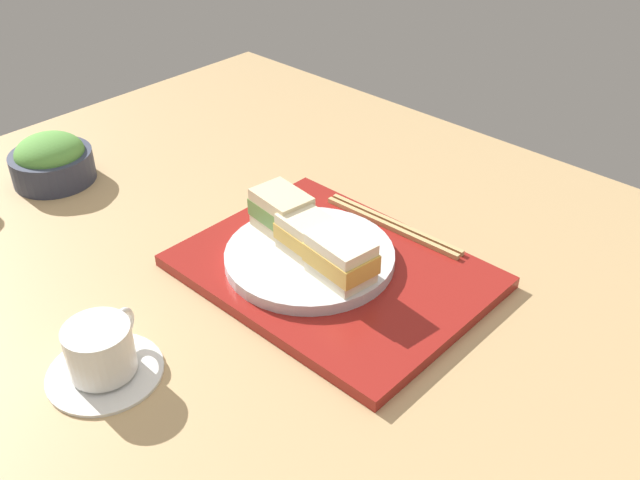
# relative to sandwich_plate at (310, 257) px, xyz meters

# --- Properties ---
(ground_plane) EXTENTS (1.40, 1.00, 0.03)m
(ground_plane) POSITION_rel_sandwich_plate_xyz_m (-0.01, -0.01, -0.04)
(ground_plane) COLOR tan
(serving_tray) EXTENTS (0.38, 0.29, 0.02)m
(serving_tray) POSITION_rel_sandwich_plate_xyz_m (-0.03, -0.01, -0.02)
(serving_tray) COLOR maroon
(serving_tray) RESTS_ON ground_plane
(sandwich_plate) EXTENTS (0.22, 0.22, 0.02)m
(sandwich_plate) POSITION_rel_sandwich_plate_xyz_m (0.00, 0.00, 0.00)
(sandwich_plate) COLOR silver
(sandwich_plate) RESTS_ON serving_tray
(sandwich_near) EXTENTS (0.09, 0.07, 0.06)m
(sandwich_near) POSITION_rel_sandwich_plate_xyz_m (-0.06, 0.01, 0.04)
(sandwich_near) COLOR #EFE5C1
(sandwich_near) RESTS_ON sandwich_plate
(sandwich_middle) EXTENTS (0.09, 0.07, 0.05)m
(sandwich_middle) POSITION_rel_sandwich_plate_xyz_m (0.00, -0.00, 0.03)
(sandwich_middle) COLOR beige
(sandwich_middle) RESTS_ON sandwich_plate
(sandwich_far) EXTENTS (0.09, 0.07, 0.06)m
(sandwich_far) POSITION_rel_sandwich_plate_xyz_m (0.06, -0.01, 0.04)
(sandwich_far) COLOR beige
(sandwich_far) RESTS_ON sandwich_plate
(salad_bowl) EXTENTS (0.13, 0.13, 0.08)m
(salad_bowl) POSITION_rel_sandwich_plate_xyz_m (0.47, 0.10, 0.01)
(salad_bowl) COLOR #33384C
(salad_bowl) RESTS_ON ground_plane
(chopsticks_pair) EXTENTS (0.23, 0.03, 0.01)m
(chopsticks_pair) POSITION_rel_sandwich_plate_xyz_m (-0.03, -0.14, -0.00)
(chopsticks_pair) COLOR tan
(chopsticks_pair) RESTS_ON serving_tray
(coffee_cup) EXTENTS (0.13, 0.13, 0.07)m
(coffee_cup) POSITION_rel_sandwich_plate_xyz_m (0.04, 0.29, 0.00)
(coffee_cup) COLOR white
(coffee_cup) RESTS_ON ground_plane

